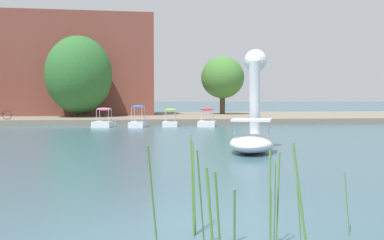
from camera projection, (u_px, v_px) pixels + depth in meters
ground_plane at (188, 230)px, 7.20m from camera, size 520.85×520.85×0.00m
shore_bank_far at (151, 117)px, 44.32m from camera, size 115.32×18.78×0.46m
swan_boat at (253, 123)px, 17.79m from camera, size 2.68×3.81×4.16m
pedal_boat_red at (207, 121)px, 33.65m from camera, size 1.72×2.53×1.38m
pedal_boat_lime at (171, 121)px, 33.63m from camera, size 1.33×1.87×1.34m
pedal_boat_blue at (138, 120)px, 32.95m from camera, size 1.43×2.29×1.61m
pedal_boat_pink at (104, 122)px, 33.05m from camera, size 1.71×2.30×1.42m
tree_willow_near_path at (79, 75)px, 39.64m from camera, size 8.16×8.23×7.16m
tree_broadleaf_right at (223, 78)px, 46.57m from camera, size 5.95×6.15×5.99m
bicycle_parked at (0, 115)px, 34.71m from camera, size 1.72×0.10×0.71m
apartment_block at (33, 66)px, 45.14m from camera, size 24.23×9.45×9.85m
reed_clump_foreground at (235, 204)px, 6.23m from camera, size 3.15×1.64×1.57m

